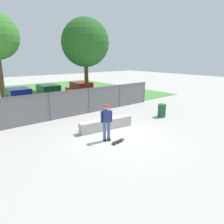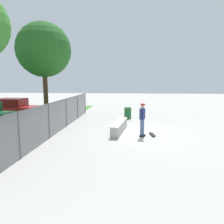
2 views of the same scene
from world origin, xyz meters
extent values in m
plane|color=#ADAAA3|center=(0.00, 0.00, 0.00)|extent=(80.00, 80.00, 0.00)
cube|color=#A8A59E|center=(0.33, 1.28, 0.28)|extent=(3.33, 0.85, 0.56)
cube|color=beige|center=(0.33, 1.28, 0.59)|extent=(3.38, 0.90, 0.06)
cube|color=black|center=(-0.57, -0.10, 0.05)|extent=(0.19, 0.28, 0.10)
cube|color=black|center=(-0.78, -0.02, 0.05)|extent=(0.19, 0.28, 0.10)
cylinder|color=#475B89|center=(-0.56, -0.07, 0.54)|extent=(0.15, 0.15, 0.88)
cylinder|color=#475B89|center=(-0.77, 0.01, 0.54)|extent=(0.15, 0.15, 0.88)
cube|color=navy|center=(-0.66, -0.03, 1.28)|extent=(0.43, 0.34, 0.60)
cylinder|color=navy|center=(-0.43, -0.12, 1.26)|extent=(0.10, 0.10, 0.58)
cylinder|color=navy|center=(-0.90, 0.05, 1.26)|extent=(0.10, 0.10, 0.58)
sphere|color=tan|center=(-0.66, -0.03, 1.71)|extent=(0.22, 0.22, 0.22)
cylinder|color=maroon|center=(-0.66, -0.03, 1.81)|extent=(0.23, 0.23, 0.06)
cube|color=maroon|center=(-0.71, -0.15, 1.78)|extent=(0.23, 0.18, 0.02)
cube|color=black|center=(-0.40, -0.62, 0.08)|extent=(0.82, 0.32, 0.02)
cube|color=#B2B2B7|center=(-0.67, -0.67, 0.06)|extent=(0.08, 0.15, 0.02)
cube|color=#B2B2B7|center=(-0.13, -0.58, 0.06)|extent=(0.08, 0.15, 0.02)
cylinder|color=silver|center=(-0.68, -0.58, 0.03)|extent=(0.06, 0.04, 0.05)
cylinder|color=silver|center=(-0.66, -0.75, 0.03)|extent=(0.06, 0.04, 0.05)
cylinder|color=silver|center=(-0.15, -0.50, 0.03)|extent=(0.06, 0.04, 0.05)
cylinder|color=silver|center=(-0.12, -0.67, 0.03)|extent=(0.06, 0.04, 0.05)
cylinder|color=#4C4C51|center=(-4.60, 4.93, 0.95)|extent=(0.07, 0.07, 1.90)
cylinder|color=#4C4C51|center=(-1.53, 4.93, 0.95)|extent=(0.07, 0.07, 1.90)
cylinder|color=#4C4C51|center=(1.53, 4.93, 0.95)|extent=(0.07, 0.07, 1.90)
cylinder|color=#4C4C51|center=(4.60, 4.93, 0.95)|extent=(0.07, 0.07, 1.90)
cylinder|color=#4C4C51|center=(7.66, 4.93, 0.95)|extent=(0.07, 0.07, 1.90)
cylinder|color=#4C4C51|center=(0.00, 4.93, 1.87)|extent=(15.32, 0.05, 0.05)
cube|color=slate|center=(0.00, 4.93, 0.95)|extent=(15.32, 0.01, 1.90)
cylinder|color=#47301E|center=(2.46, 6.67, 1.89)|extent=(0.32, 0.32, 3.79)
sphere|color=#21561E|center=(2.46, 6.67, 5.19)|extent=(3.75, 3.75, 3.75)
cylinder|color=black|center=(1.53, 8.95, 0.32)|extent=(0.24, 0.65, 0.64)
cube|color=#B21E1E|center=(4.04, 10.06, 0.67)|extent=(1.92, 4.25, 0.70)
cube|color=#621010|center=(4.04, 10.21, 1.34)|extent=(1.66, 2.14, 0.64)
cylinder|color=black|center=(4.90, 8.73, 0.32)|extent=(0.24, 0.65, 0.64)
cylinder|color=black|center=(3.10, 8.79, 0.32)|extent=(0.24, 0.65, 0.64)
cylinder|color=black|center=(4.98, 11.34, 0.32)|extent=(0.24, 0.65, 0.64)
cylinder|color=#1E592D|center=(4.95, 0.84, 0.46)|extent=(0.56, 0.56, 0.92)
camera|label=1|loc=(-6.49, -7.57, 4.08)|focal=32.35mm
camera|label=2|loc=(-12.33, 0.62, 3.07)|focal=34.27mm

